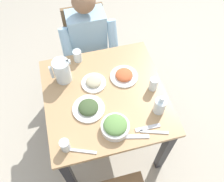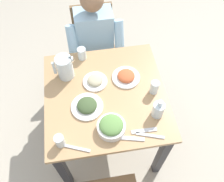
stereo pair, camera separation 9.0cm
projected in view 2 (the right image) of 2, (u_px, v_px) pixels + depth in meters
ground_plane at (107, 136)px, 2.39m from camera, size 8.00×8.00×0.00m
dining_table at (106, 104)px, 1.87m from camera, size 0.88×0.88×0.76m
chair_near at (95, 43)px, 2.42m from camera, size 0.40×0.40×0.87m
diner_near at (96, 48)px, 2.18m from camera, size 0.48×0.53×1.16m
water_pitcher at (65, 67)px, 1.77m from camera, size 0.16×0.12×0.19m
salad_bowl at (111, 126)px, 1.57m from camera, size 0.19×0.19×0.09m
plate_rice_curry at (126, 76)px, 1.82m from camera, size 0.21×0.21×0.05m
plate_beans at (95, 81)px, 1.80m from camera, size 0.18×0.18×0.05m
plate_dolmas at (87, 106)px, 1.68m from camera, size 0.22×0.22×0.05m
water_glass_far_left at (154, 87)px, 1.73m from camera, size 0.06×0.06×0.11m
water_glass_by_pitcher at (82, 54)px, 1.91m from camera, size 0.07×0.07×0.10m
water_glass_far_right at (60, 141)px, 1.51m from camera, size 0.06×0.06×0.09m
oil_carafe at (158, 110)px, 1.62m from camera, size 0.08×0.08×0.16m
fork_near at (144, 131)px, 1.60m from camera, size 0.17×0.03×0.01m
knife_near at (76, 148)px, 1.53m from camera, size 0.18×0.08×0.01m
fork_far at (131, 138)px, 1.56m from camera, size 0.17×0.07×0.01m
knife_far at (150, 136)px, 1.58m from camera, size 0.18×0.07×0.01m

